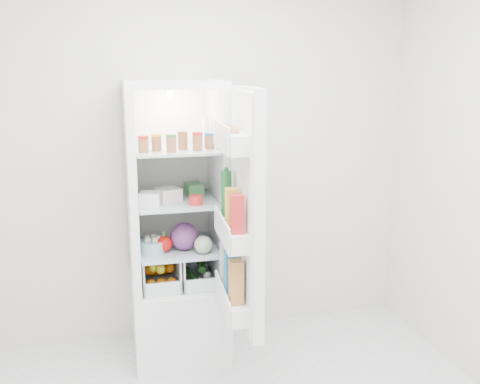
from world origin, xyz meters
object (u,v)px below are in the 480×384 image
object	(u,v)px
mushroom_bowl	(153,246)
fridge_door	(242,215)
refrigerator	(177,255)
red_cabbage	(184,236)

from	to	relation	value
mushroom_bowl	fridge_door	bearing A→B (deg)	-48.01
refrigerator	fridge_door	bearing A→B (deg)	-65.84
red_cabbage	fridge_door	size ratio (longest dim) A/B	0.13
fridge_door	red_cabbage	bearing A→B (deg)	29.19
mushroom_bowl	fridge_door	distance (m)	0.74
fridge_door	mushroom_bowl	bearing A→B (deg)	44.80
mushroom_bowl	fridge_door	xyz separation A→B (m)	(0.45, -0.50, 0.31)
refrigerator	mushroom_bowl	xyz separation A→B (m)	(-0.17, -0.14, 0.12)
red_cabbage	mushroom_bowl	world-z (taller)	red_cabbage
refrigerator	red_cabbage	xyz separation A→B (m)	(0.03, -0.13, 0.17)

